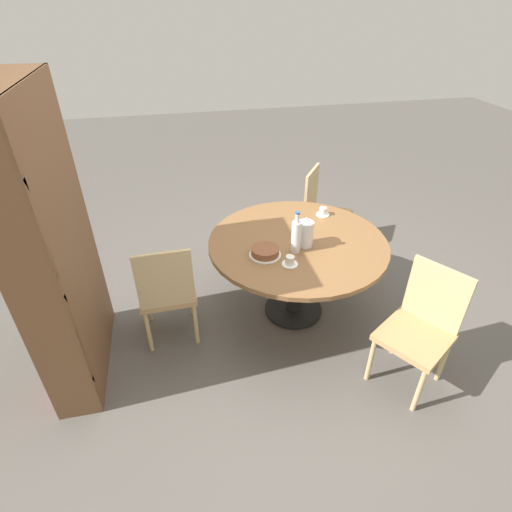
{
  "coord_description": "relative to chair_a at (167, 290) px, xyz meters",
  "views": [
    {
      "loc": [
        -2.53,
        0.89,
        2.36
      ],
      "look_at": [
        0.0,
        0.34,
        0.63
      ],
      "focal_mm": 28.0,
      "sensor_mm": 36.0,
      "label": 1
    }
  ],
  "objects": [
    {
      "name": "cup_b",
      "position": [
        0.45,
        -1.38,
        0.28
      ],
      "size": [
        0.12,
        0.12,
        0.07
      ],
      "color": "white",
      "rests_on": "dining_table"
    },
    {
      "name": "chair_b",
      "position": [
        -0.76,
        -1.65,
        0.0
      ],
      "size": [
        0.58,
        0.58,
        0.9
      ],
      "rotation": [
        0.0,
        0.0,
        3.7
      ],
      "color": "tan",
      "rests_on": "ground_plane"
    },
    {
      "name": "chair_a",
      "position": [
        0.0,
        0.0,
        0.0
      ],
      "size": [
        0.43,
        0.43,
        0.9
      ],
      "rotation": [
        0.0,
        0.0,
        1.6
      ],
      "color": "tan",
      "rests_on": "ground_plane"
    },
    {
      "name": "dining_table",
      "position": [
        0.09,
        -1.04,
        0.13
      ],
      "size": [
        1.4,
        1.4,
        0.72
      ],
      "color": "black",
      "rests_on": "ground_plane"
    },
    {
      "name": "ground_plane",
      "position": [
        0.09,
        -1.04,
        -0.47
      ],
      "size": [
        14.0,
        14.0,
        0.0
      ],
      "primitive_type": "plane",
      "color": "#56514C"
    },
    {
      "name": "water_bottle",
      "position": [
        -0.05,
        -0.98,
        0.38
      ],
      "size": [
        0.07,
        0.07,
        0.33
      ],
      "color": "silver",
      "rests_on": "dining_table"
    },
    {
      "name": "bookshelf",
      "position": [
        -0.12,
        0.62,
        0.46
      ],
      "size": [
        0.99,
        0.28,
        2.0
      ],
      "rotation": [
        0.0,
        0.0,
        3.14
      ],
      "color": "brown",
      "rests_on": "ground_plane"
    },
    {
      "name": "cup_a",
      "position": [
        -0.21,
        -0.89,
        0.28
      ],
      "size": [
        0.12,
        0.12,
        0.07
      ],
      "color": "white",
      "rests_on": "dining_table"
    },
    {
      "name": "chair_c",
      "position": [
        0.98,
        -1.59,
        0.0
      ],
      "size": [
        0.59,
        0.59,
        0.9
      ],
      "rotation": [
        0.0,
        0.0,
        5.66
      ],
      "color": "tan",
      "rests_on": "ground_plane"
    },
    {
      "name": "coffee_pot",
      "position": [
        0.02,
        -1.07,
        0.36
      ],
      "size": [
        0.12,
        0.12,
        0.24
      ],
      "color": "silver",
      "rests_on": "dining_table"
    },
    {
      "name": "cake_main",
      "position": [
        -0.06,
        -0.74,
        0.28
      ],
      "size": [
        0.24,
        0.24,
        0.06
      ],
      "color": "white",
      "rests_on": "dining_table"
    }
  ]
}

